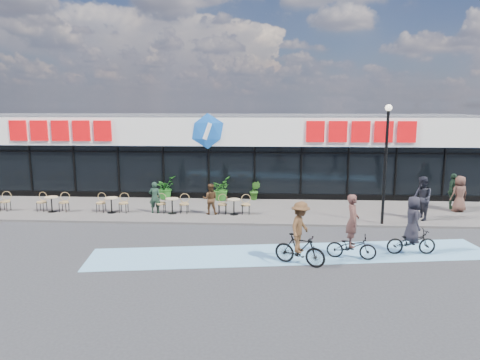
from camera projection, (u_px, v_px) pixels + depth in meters
The scene contains 20 objects.
ground at pixel (186, 239), 16.69m from camera, with size 120.00×120.00×0.00m, color #28282B.
sidewalk at pixel (203, 210), 21.10m from camera, with size 44.00×5.00×0.10m, color #534D49.
bike_lane at pixel (291, 254), 14.99m from camera, with size 14.00×2.20×0.01m, color #679FC3.
building at pixel (215, 152), 26.05m from camera, with size 30.60×6.57×4.75m.
lamp_post at pixel (386, 154), 17.95m from camera, with size 0.28×0.28×5.08m.
bistro_set_2 at pixel (53, 202), 20.53m from camera, with size 1.54×0.62×0.90m.
bistro_set_3 at pixel (112, 203), 20.36m from camera, with size 1.54×0.62×0.90m.
bistro_set_4 at pixel (173, 204), 20.20m from camera, with size 1.54×0.62×0.90m.
bistro_set_5 at pixel (234, 205), 20.03m from camera, with size 1.54×0.62×0.90m.
potted_plant_left at pixel (165, 188), 23.32m from camera, with size 1.12×0.97×1.24m, color #256E1F.
potted_plant_mid at pixel (255, 190), 23.06m from camera, with size 0.57×0.46×1.03m, color #2D621C.
potted_plant_right at pixel (220, 189), 23.00m from camera, with size 1.13×0.98×1.25m, color #27661D.
patron_left at pixel (155, 197), 20.22m from camera, with size 0.55×0.36×1.50m, color #1B3023.
patron_right at pixel (210, 199), 19.99m from camera, with size 0.71×0.55×1.45m, color #412A17.
pedestrian_a at pixel (422, 198), 18.96m from camera, with size 0.95×0.74×1.95m, color black.
pedestrian_b at pixel (453, 191), 20.96m from camera, with size 1.04×0.43×1.77m, color #1A2E1F.
pedestrian_c at pixel (459, 194), 20.43m from camera, with size 0.85×0.55×1.74m, color #4C3027.
cyclist_a at pixel (352, 237), 14.40m from camera, with size 1.72×0.84×2.23m.
cyclist_b at pixel (412, 232), 14.85m from camera, with size 1.74×0.82×2.07m.
cyclist_c at pixel (300, 237), 13.80m from camera, with size 1.77×1.24×2.12m.
Camera 1 is at (3.01, -15.90, 5.14)m, focal length 32.00 mm.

